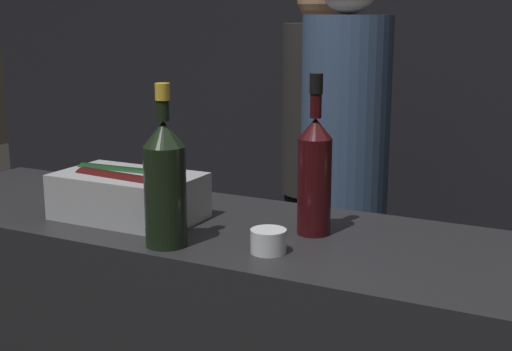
% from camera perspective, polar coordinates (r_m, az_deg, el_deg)
% --- Properties ---
extents(wall_back_chalkboard, '(6.40, 0.06, 2.80)m').
position_cam_1_polar(wall_back_chalkboard, '(3.82, 16.40, 9.70)').
color(wall_back_chalkboard, black).
rests_on(wall_back_chalkboard, ground_plane).
extents(ice_bin_with_bottles, '(0.34, 0.21, 0.12)m').
position_cam_1_polar(ice_bin_with_bottles, '(1.73, -10.23, -1.39)').
color(ice_bin_with_bottles, '#9EA0A5').
rests_on(ice_bin_with_bottles, bar_counter).
extents(candle_votive, '(0.07, 0.07, 0.05)m').
position_cam_1_polar(candle_votive, '(1.47, 1.00, -5.25)').
color(candle_votive, silver).
rests_on(candle_votive, bar_counter).
extents(red_wine_bottle_black_foil, '(0.08, 0.08, 0.36)m').
position_cam_1_polar(red_wine_bottle_black_foil, '(1.57, 4.71, 0.31)').
color(red_wine_bottle_black_foil, black).
rests_on(red_wine_bottle_black_foil, bar_counter).
extents(champagne_bottle, '(0.09, 0.09, 0.34)m').
position_cam_1_polar(champagne_bottle, '(1.50, -7.30, -0.43)').
color(champagne_bottle, black).
rests_on(champagne_bottle, bar_counter).
extents(person_in_hoodie, '(0.33, 0.33, 1.75)m').
position_cam_1_polar(person_in_hoodie, '(3.15, 5.03, 1.94)').
color(person_in_hoodie, black).
rests_on(person_in_hoodie, ground_plane).
extents(person_blond_tee, '(0.34, 0.34, 1.78)m').
position_cam_1_polar(person_blond_tee, '(2.75, 7.09, 0.74)').
color(person_blond_tee, black).
rests_on(person_blond_tee, ground_plane).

